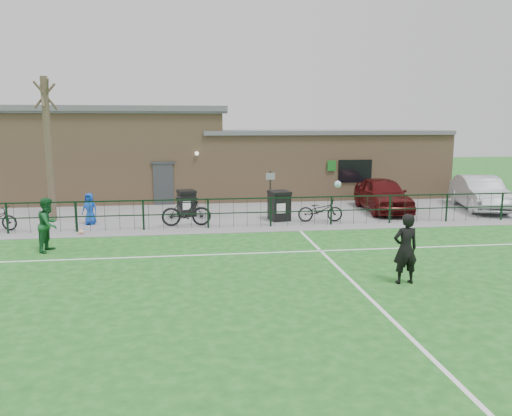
{
  "coord_description": "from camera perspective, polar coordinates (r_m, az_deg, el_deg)",
  "views": [
    {
      "loc": [
        -2.21,
        -11.38,
        4.15
      ],
      "look_at": [
        0.0,
        5.0,
        1.3
      ],
      "focal_mm": 35.0,
      "sensor_mm": 36.0,
      "label": 1
    }
  ],
  "objects": [
    {
      "name": "outfield_player",
      "position": [
        17.52,
        -22.62,
        -1.74
      ],
      "size": [
        0.84,
        0.98,
        1.76
      ],
      "primitive_type": "imported",
      "rotation": [
        0.0,
        0.0,
        1.35
      ],
      "color": "#185529",
      "rests_on": "ground"
    },
    {
      "name": "bicycle_d",
      "position": [
        20.22,
        -7.97,
        -0.38
      ],
      "size": [
        1.98,
        0.57,
        1.19
      ],
      "primitive_type": "imported",
      "rotation": [
        0.0,
        0.0,
        1.58
      ],
      "color": "black",
      "rests_on": "paving_strip"
    },
    {
      "name": "paving_strip",
      "position": [
        25.32,
        -2.58,
        0.36
      ],
      "size": [
        34.0,
        13.0,
        0.02
      ],
      "primitive_type": "cube",
      "color": "slate",
      "rests_on": "ground"
    },
    {
      "name": "clubhouse",
      "position": [
        27.98,
        -4.97,
        5.8
      ],
      "size": [
        24.25,
        5.4,
        4.96
      ],
      "color": "#A17F5A",
      "rests_on": "ground"
    },
    {
      "name": "pitch_line_perp",
      "position": [
        12.82,
        12.09,
        -9.31
      ],
      "size": [
        0.1,
        16.0,
        0.01
      ],
      "primitive_type": "cube",
      "color": "white",
      "rests_on": "ground"
    },
    {
      "name": "bare_tree",
      "position": [
        22.66,
        -22.62,
        6.13
      ],
      "size": [
        0.3,
        0.3,
        6.0
      ],
      "primitive_type": "cylinder",
      "color": "#493B2C",
      "rests_on": "ground"
    },
    {
      "name": "bicycle_e",
      "position": [
        21.08,
        7.35,
        -0.24
      ],
      "size": [
        1.92,
        0.8,
        0.98
      ],
      "primitive_type": "imported",
      "rotation": [
        0.0,
        0.0,
        1.49
      ],
      "color": "black",
      "rests_on": "paving_strip"
    },
    {
      "name": "wheelie_bin_left",
      "position": [
        22.42,
        -7.93,
        0.46
      ],
      "size": [
        0.87,
        0.94,
        1.06
      ],
      "primitive_type": "cube",
      "rotation": [
        0.0,
        0.0,
        0.23
      ],
      "color": "black",
      "rests_on": "paving_strip"
    },
    {
      "name": "sign_post",
      "position": [
        22.29,
        1.63,
        1.71
      ],
      "size": [
        0.07,
        0.07,
        2.0
      ],
      "primitive_type": "cylinder",
      "rotation": [
        0.0,
        0.0,
        0.19
      ],
      "color": "black",
      "rests_on": "paving_strip"
    },
    {
      "name": "wheelie_bin_right",
      "position": [
        21.24,
        2.67,
        0.16
      ],
      "size": [
        0.91,
        0.99,
        1.17
      ],
      "primitive_type": "cube",
      "rotation": [
        0.0,
        0.0,
        0.17
      ],
      "color": "black",
      "rests_on": "paving_strip"
    },
    {
      "name": "goalkeeper_kick",
      "position": [
        13.52,
        16.54,
        -4.33
      ],
      "size": [
        1.25,
        3.81,
        2.31
      ],
      "color": "black",
      "rests_on": "ground"
    },
    {
      "name": "ball_ground",
      "position": [
        19.77,
        -19.34,
        -2.59
      ],
      "size": [
        0.21,
        0.21,
        0.21
      ],
      "primitive_type": "sphere",
      "color": "silver",
      "rests_on": "ground"
    },
    {
      "name": "pitch_line_mid",
      "position": [
        16.08,
        0.48,
        -5.16
      ],
      "size": [
        28.0,
        0.1,
        0.01
      ],
      "primitive_type": "cube",
      "color": "white",
      "rests_on": "ground"
    },
    {
      "name": "car_silver",
      "position": [
        26.16,
        24.22,
        1.59
      ],
      "size": [
        2.77,
        5.07,
        1.59
      ],
      "primitive_type": "imported",
      "rotation": [
        0.0,
        0.0,
        -0.24
      ],
      "color": "#9FA2A6",
      "rests_on": "paving_strip"
    },
    {
      "name": "car_maroon",
      "position": [
        24.1,
        14.27,
        1.51
      ],
      "size": [
        2.19,
        4.74,
        1.57
      ],
      "primitive_type": "imported",
      "rotation": [
        0.0,
        0.0,
        -0.07
      ],
      "color": "#490D0E",
      "rests_on": "paving_strip"
    },
    {
      "name": "spectator_child",
      "position": [
        21.39,
        -18.48,
        -0.09
      ],
      "size": [
        0.73,
        0.58,
        1.3
      ],
      "primitive_type": "imported",
      "rotation": [
        0.0,
        0.0,
        -0.29
      ],
      "color": "#1243B1",
      "rests_on": "paving_strip"
    },
    {
      "name": "pitch_line_touch",
      "position": [
        19.75,
        -1.09,
        -2.34
      ],
      "size": [
        28.0,
        0.1,
        0.01
      ],
      "primitive_type": "cube",
      "color": "white",
      "rests_on": "ground"
    },
    {
      "name": "perimeter_fence",
      "position": [
        19.83,
        -1.16,
        -0.53
      ],
      "size": [
        28.0,
        0.1,
        1.2
      ],
      "primitive_type": "cube",
      "color": "black",
      "rests_on": "ground"
    },
    {
      "name": "ground",
      "position": [
        12.31,
        3.16,
        -9.93
      ],
      "size": [
        90.0,
        90.0,
        0.0
      ],
      "primitive_type": "plane",
      "color": "#1A591C",
      "rests_on": "ground"
    }
  ]
}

